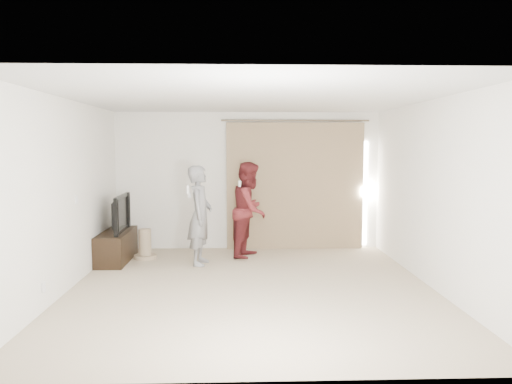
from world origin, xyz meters
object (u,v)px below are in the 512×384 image
tv_console (117,246)px  person_woman (250,210)px  person_man (200,215)px  tv (116,213)px

tv_console → person_woman: person_woman is taller
tv_console → person_man: size_ratio=0.80×
person_man → person_woman: size_ratio=0.98×
person_man → person_woman: 1.01m
tv → person_man: bearing=-102.9°
tv_console → person_woman: size_ratio=0.78×
tv_console → person_woman: bearing=6.7°
tv → person_man: person_man is taller
tv_console → tv: size_ratio=1.21×
tv → person_woman: bearing=-84.7°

